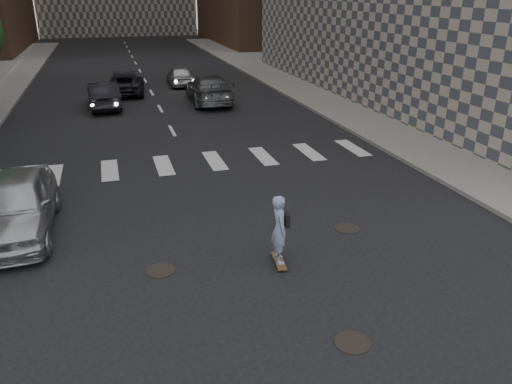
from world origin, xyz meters
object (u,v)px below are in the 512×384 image
at_px(traffic_car_a, 104,95).
at_px(traffic_car_b, 209,89).
at_px(traffic_car_e, 125,81).
at_px(skateboarder, 280,229).
at_px(silver_sedan, 15,205).
at_px(traffic_car_c, 126,84).
at_px(traffic_car_d, 180,75).

distance_m(traffic_car_a, traffic_car_b, 5.99).
distance_m(traffic_car_b, traffic_car_e, 7.03).
xyz_separation_m(skateboarder, traffic_car_e, (-2.42, 24.41, -0.28)).
bearing_deg(silver_sedan, traffic_car_a, 81.45).
height_order(traffic_car_a, traffic_car_c, traffic_car_a).
distance_m(traffic_car_a, traffic_car_c, 4.18).
xyz_separation_m(skateboarder, silver_sedan, (-6.33, 3.66, -0.12)).
relative_size(skateboarder, traffic_car_b, 0.32).
bearing_deg(traffic_car_b, traffic_car_a, 0.16).
height_order(traffic_car_b, traffic_car_d, traffic_car_b).
height_order(traffic_car_d, traffic_car_e, traffic_car_d).
xyz_separation_m(traffic_car_b, traffic_car_e, (-4.58, 5.33, -0.15)).
bearing_deg(traffic_car_e, traffic_car_d, -166.55).
bearing_deg(traffic_car_c, traffic_car_a, 75.01).
height_order(skateboarder, silver_sedan, skateboarder).
height_order(silver_sedan, traffic_car_b, silver_sedan).
height_order(skateboarder, traffic_car_d, skateboarder).
relative_size(traffic_car_a, traffic_car_c, 0.96).
bearing_deg(skateboarder, traffic_car_d, 94.04).
bearing_deg(traffic_car_b, traffic_car_d, -80.74).
distance_m(skateboarder, traffic_car_e, 24.53).
xyz_separation_m(traffic_car_a, traffic_car_b, (5.99, -0.22, 0.07)).
relative_size(traffic_car_d, traffic_car_e, 1.01).
bearing_deg(silver_sedan, skateboarder, -29.45).
xyz_separation_m(traffic_car_a, traffic_car_d, (5.21, 6.11, -0.05)).
bearing_deg(silver_sedan, traffic_car_e, 79.88).
xyz_separation_m(traffic_car_a, traffic_car_c, (1.43, 3.92, -0.09)).
height_order(traffic_car_c, traffic_car_d, traffic_car_d).
relative_size(traffic_car_a, traffic_car_d, 1.11).
xyz_separation_m(traffic_car_b, traffic_car_d, (-0.77, 6.33, -0.12)).
distance_m(silver_sedan, traffic_car_d, 23.08).
bearing_deg(silver_sedan, traffic_car_b, 61.71).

